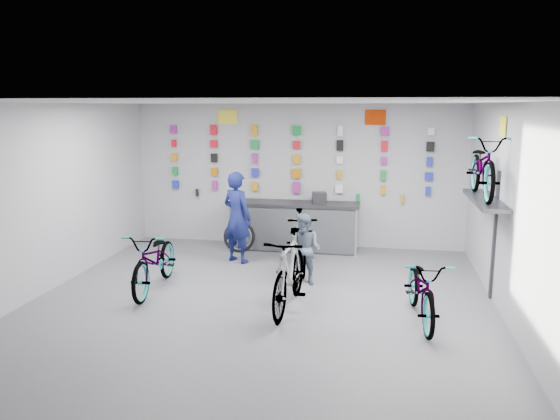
% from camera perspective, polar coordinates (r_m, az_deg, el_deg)
% --- Properties ---
extents(floor, '(8.00, 8.00, 0.00)m').
position_cam_1_polar(floor, '(8.12, -2.56, -10.49)').
color(floor, '#4E4E53').
rests_on(floor, ground).
extents(ceiling, '(8.00, 8.00, 0.00)m').
position_cam_1_polar(ceiling, '(7.56, -2.76, 11.19)').
color(ceiling, white).
rests_on(ceiling, wall_back).
extents(wall_back, '(7.00, 0.00, 7.00)m').
position_cam_1_polar(wall_back, '(11.59, 1.80, 3.63)').
color(wall_back, '#AAAAAC').
rests_on(wall_back, floor).
extents(wall_front, '(7.00, 0.00, 7.00)m').
position_cam_1_polar(wall_front, '(4.05, -15.70, -10.61)').
color(wall_front, '#AAAAAC').
rests_on(wall_front, floor).
extents(wall_left, '(0.00, 8.00, 8.00)m').
position_cam_1_polar(wall_left, '(9.14, -24.57, 0.71)').
color(wall_left, '#AAAAAC').
rests_on(wall_left, floor).
extents(wall_right, '(0.00, 8.00, 8.00)m').
position_cam_1_polar(wall_right, '(7.72, 23.57, -0.92)').
color(wall_right, '#AAAAAC').
rests_on(wall_right, floor).
extents(counter, '(2.70, 0.66, 1.00)m').
position_cam_1_polar(counter, '(11.31, 1.42, -1.75)').
color(counter, black).
rests_on(counter, floor).
extents(merch_wall, '(5.55, 0.08, 1.56)m').
position_cam_1_polar(merch_wall, '(11.48, 1.82, 5.13)').
color(merch_wall, '#1F2BAB').
rests_on(merch_wall, wall_back).
extents(wall_bracket, '(0.39, 1.90, 2.00)m').
position_cam_1_polar(wall_bracket, '(8.84, 20.74, 0.45)').
color(wall_bracket, '#333338').
rests_on(wall_bracket, wall_right).
extents(sign_left, '(0.42, 0.02, 0.30)m').
position_cam_1_polar(sign_left, '(11.79, -5.51, 9.66)').
color(sign_left, yellow).
rests_on(sign_left, wall_back).
extents(sign_right, '(0.42, 0.02, 0.30)m').
position_cam_1_polar(sign_right, '(11.35, 9.94, 9.51)').
color(sign_right, '#BD2D03').
rests_on(sign_right, wall_back).
extents(sign_side, '(0.02, 0.40, 0.30)m').
position_cam_1_polar(sign_side, '(8.75, 22.25, 8.07)').
color(sign_side, yellow).
rests_on(sign_side, wall_right).
extents(bike_left, '(0.81, 1.97, 1.01)m').
position_cam_1_polar(bike_left, '(9.07, -12.92, -5.09)').
color(bike_left, gray).
rests_on(bike_left, floor).
extents(bike_center, '(0.66, 1.95, 1.15)m').
position_cam_1_polar(bike_center, '(8.00, 0.98, -6.44)').
color(bike_center, gray).
rests_on(bike_center, floor).
extents(bike_right, '(0.81, 1.84, 0.94)m').
position_cam_1_polar(bike_right, '(7.85, 14.62, -7.95)').
color(bike_right, gray).
rests_on(bike_right, floor).
extents(bike_service, '(0.90, 1.87, 1.08)m').
position_cam_1_polar(bike_service, '(9.92, 2.16, -3.23)').
color(bike_service, gray).
rests_on(bike_service, floor).
extents(bike_wall, '(0.63, 1.80, 0.95)m').
position_cam_1_polar(bike_wall, '(8.75, 20.50, 4.26)').
color(bike_wall, gray).
rests_on(bike_wall, wall_bracket).
extents(clerk, '(0.76, 0.66, 1.74)m').
position_cam_1_polar(clerk, '(10.38, -4.49, -0.76)').
color(clerk, '#121952').
rests_on(clerk, floor).
extents(customer, '(0.70, 0.63, 1.20)m').
position_cam_1_polar(customer, '(9.12, 2.62, -4.13)').
color(customer, slate).
rests_on(customer, floor).
extents(spare_wheel, '(0.67, 0.28, 0.64)m').
position_cam_1_polar(spare_wheel, '(11.21, -4.29, -2.80)').
color(spare_wheel, black).
rests_on(spare_wheel, floor).
extents(register, '(0.34, 0.35, 0.22)m').
position_cam_1_polar(register, '(11.13, 4.13, 1.29)').
color(register, black).
rests_on(register, counter).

